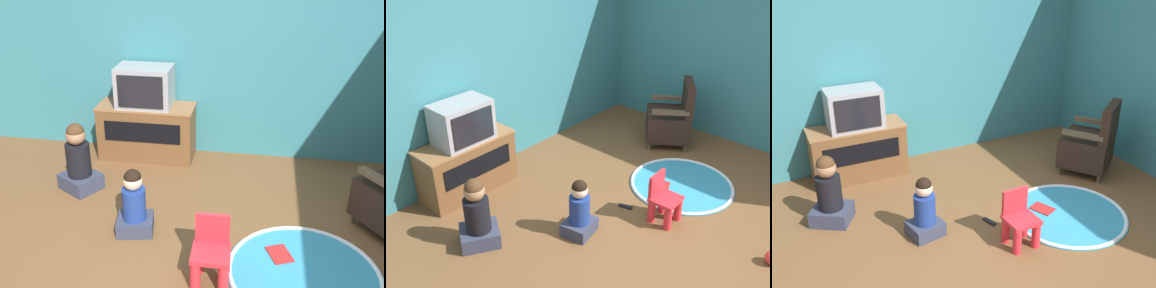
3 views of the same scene
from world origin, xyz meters
TOP-DOWN VIEW (x-y plane):
  - ground_plane at (0.00, 0.00)m, footprint 30.00×30.00m
  - wall_back at (-0.34, 2.13)m, footprint 5.32×0.12m
  - tv_cabinet at (-0.89, 1.83)m, footprint 1.08×0.44m
  - television at (-0.89, 1.82)m, footprint 0.60×0.40m
  - black_armchair at (1.60, 0.75)m, footprint 0.77×0.77m
  - yellow_kid_chair at (0.08, -0.10)m, footprint 0.29×0.28m
  - play_mat at (0.78, 0.08)m, footprint 1.19×1.19m
  - child_watching_left at (-1.38, 1.01)m, footprint 0.47×0.46m
  - child_watching_center at (-0.64, 0.40)m, footprint 0.35×0.32m
  - book at (0.60, 0.26)m, footprint 0.24×0.27m
  - remote_control at (-0.00, 0.30)m, footprint 0.08×0.16m

SIDE VIEW (x-z plane):
  - ground_plane at x=0.00m, z-range 0.00..0.00m
  - play_mat at x=0.78m, z-range -0.01..0.03m
  - remote_control at x=0.00m, z-range 0.00..0.02m
  - book at x=0.60m, z-range 0.00..0.02m
  - yellow_kid_chair at x=0.08m, z-range -0.04..0.47m
  - child_watching_center at x=-0.64m, z-range -0.04..0.56m
  - child_watching_left at x=-1.38m, z-range -0.05..0.66m
  - tv_cabinet at x=-0.89m, z-range 0.01..0.64m
  - black_armchair at x=1.60m, z-range -0.09..0.78m
  - television at x=-0.89m, z-range 0.62..1.07m
  - wall_back at x=-0.34m, z-range 0.00..2.82m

